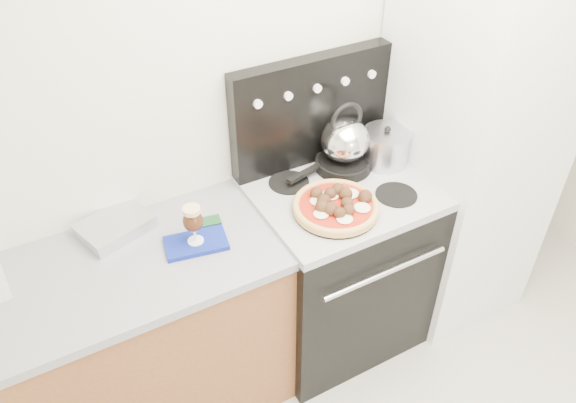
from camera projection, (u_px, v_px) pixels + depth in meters
room_shell at (495, 268)px, 1.60m from camera, size 3.52×3.01×2.52m
base_cabinet at (110, 357)px, 2.34m from camera, size 1.45×0.60×0.86m
countertop at (86, 282)px, 2.06m from camera, size 1.48×0.63×0.04m
stove_body at (336, 267)px, 2.74m from camera, size 0.76×0.65×0.88m
cooktop at (342, 193)px, 2.45m from camera, size 0.76×0.65×0.04m
backguard at (311, 111)px, 2.47m from camera, size 0.76×0.08×0.50m
fridge at (468, 144)px, 2.67m from camera, size 0.64×0.68×1.90m
foil_sheet at (115, 226)px, 2.23m from camera, size 0.32×0.27×0.05m
oven_mitt at (196, 243)px, 2.18m from camera, size 0.26×0.18×0.02m
beer_glass at (193, 225)px, 2.12m from camera, size 0.10×0.10×0.17m
pizza_pan at (335, 211)px, 2.31m from camera, size 0.41×0.41×0.01m
pizza at (336, 205)px, 2.29m from camera, size 0.37×0.37×0.05m
skillet at (343, 164)px, 2.55m from camera, size 0.31×0.31×0.05m
tea_kettle at (345, 137)px, 2.46m from camera, size 0.26×0.26×0.24m
stock_pot at (385, 148)px, 2.55m from camera, size 0.24×0.24×0.15m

